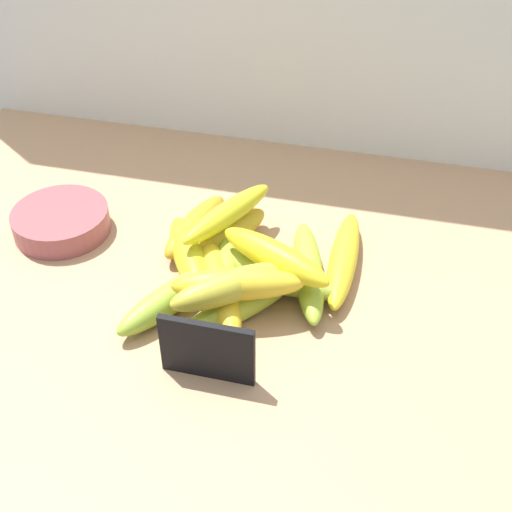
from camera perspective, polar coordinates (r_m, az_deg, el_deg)
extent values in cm
cube|color=tan|center=(91.02, -2.54, -3.13)|extent=(110.00, 76.00, 3.00)
cube|color=black|center=(76.10, -4.17, -7.99)|extent=(11.00, 0.80, 8.40)
cube|color=olive|center=(79.52, -3.87, -9.46)|extent=(9.90, 1.20, 0.60)
cylinder|color=#91494F|center=(101.92, -16.18, 2.86)|extent=(13.92, 13.92, 3.53)
ellipsoid|color=yellow|center=(86.70, -3.39, -2.55)|extent=(12.38, 19.02, 4.26)
ellipsoid|color=#95B837|center=(85.76, -7.31, -3.59)|extent=(11.56, 16.66, 3.94)
ellipsoid|color=#9ABA36|center=(89.42, 4.44, -1.22)|extent=(8.83, 20.42, 3.82)
ellipsoid|color=#9EB038|center=(88.23, 1.20, -1.57)|extent=(19.67, 7.95, 4.27)
ellipsoid|color=#97AE35|center=(89.45, -2.32, -1.05)|extent=(6.34, 17.22, 3.95)
ellipsoid|color=#A5B82F|center=(83.89, -2.00, -4.67)|extent=(14.45, 15.55, 3.40)
ellipsoid|color=yellow|center=(91.87, 7.43, -0.23)|extent=(4.05, 20.36, 3.69)
ellipsoid|color=gold|center=(96.82, -5.14, 2.52)|extent=(7.31, 16.03, 4.08)
ellipsoid|color=gold|center=(91.48, -5.65, -0.01)|extent=(12.38, 17.07, 4.31)
ellipsoid|color=gold|center=(94.90, -2.67, 1.87)|extent=(11.72, 15.24, 4.32)
ellipsoid|color=yellow|center=(81.93, -1.53, -2.41)|extent=(16.93, 8.44, 4.01)
ellipsoid|color=yellow|center=(92.42, -2.45, 3.63)|extent=(10.55, 16.89, 3.24)
ellipsoid|color=gold|center=(81.63, -2.17, -2.60)|extent=(14.61, 13.16, 4.05)
ellipsoid|color=yellow|center=(84.68, 1.62, -0.04)|extent=(16.65, 10.71, 3.87)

